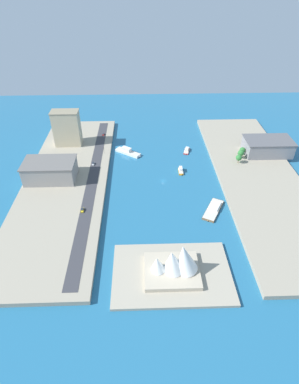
% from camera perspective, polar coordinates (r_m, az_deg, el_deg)
% --- Properties ---
extents(ground_plane, '(440.00, 440.00, 0.00)m').
position_cam_1_polar(ground_plane, '(270.06, 2.50, 2.05)').
color(ground_plane, '#23668E').
extents(quay_west, '(70.00, 240.00, 3.50)m').
position_cam_1_polar(quay_west, '(287.44, 19.45, 2.53)').
color(quay_west, '#9E937F').
rests_on(quay_west, ground_plane).
extents(quay_east, '(70.00, 240.00, 3.50)m').
position_cam_1_polar(quay_east, '(276.11, -15.13, 1.95)').
color(quay_east, '#9E937F').
rests_on(quay_east, ground_plane).
extents(peninsula_point, '(72.10, 47.72, 2.00)m').
position_cam_1_polar(peninsula_point, '(195.66, 4.12, -14.76)').
color(peninsula_point, '#A89E89').
rests_on(peninsula_point, ground_plane).
extents(road_strip, '(9.14, 228.00, 0.15)m').
position_cam_1_polar(road_strip, '(270.60, -10.44, 2.40)').
color(road_strip, '#38383D').
rests_on(road_strip, quay_east).
extents(barge_flat_brown, '(21.07, 28.37, 3.32)m').
position_cam_1_polar(barge_flat_brown, '(242.88, 11.75, -3.06)').
color(barge_flat_brown, brown).
rests_on(barge_flat_brown, ground_plane).
extents(ferry_white_commuter, '(26.05, 21.27, 6.13)m').
position_cam_1_polar(ferry_white_commuter, '(310.25, -4.03, 7.44)').
color(ferry_white_commuter, silver).
rests_on(ferry_white_commuter, ground_plane).
extents(tugboat_red, '(8.05, 14.42, 3.27)m').
position_cam_1_polar(tugboat_red, '(315.82, 6.89, 7.64)').
color(tugboat_red, red).
rests_on(tugboat_red, ground_plane).
extents(water_taxi_orange, '(4.07, 12.16, 4.26)m').
position_cam_1_polar(water_taxi_orange, '(282.26, 5.79, 3.97)').
color(water_taxi_orange, orange).
rests_on(water_taxi_orange, ground_plane).
extents(warehouse_low_gray, '(45.04, 27.06, 14.54)m').
position_cam_1_polar(warehouse_low_gray, '(321.43, 20.96, 7.86)').
color(warehouse_low_gray, gray).
rests_on(warehouse_low_gray, quay_west).
extents(office_block_beige, '(26.72, 14.96, 35.14)m').
position_cam_1_polar(office_block_beige, '(323.21, -15.00, 11.32)').
color(office_block_beige, '#C6B793').
rests_on(office_block_beige, quay_east).
extents(carpark_squat_concrete, '(43.43, 27.09, 16.55)m').
position_cam_1_polar(carpark_squat_concrete, '(275.48, -17.84, 3.83)').
color(carpark_squat_concrete, gray).
rests_on(carpark_squat_concrete, quay_east).
extents(van_white, '(2.01, 5.04, 1.62)m').
position_cam_1_polar(van_white, '(290.10, -10.36, 5.17)').
color(van_white, black).
rests_on(van_white, road_strip).
extents(pickup_red, '(1.97, 4.60, 1.53)m').
position_cam_1_polar(pickup_red, '(341.96, -8.52, 10.51)').
color(pickup_red, black).
rests_on(pickup_red, road_strip).
extents(taxi_yellow_cab, '(2.09, 5.03, 1.65)m').
position_cam_1_polar(taxi_yellow_cab, '(237.28, -12.28, -3.24)').
color(taxi_yellow_cab, black).
rests_on(taxi_yellow_cab, road_strip).
extents(traffic_light_waterfront, '(0.36, 0.36, 6.50)m').
position_cam_1_polar(traffic_light_waterfront, '(304.88, -8.45, 7.80)').
color(traffic_light_waterfront, black).
rests_on(traffic_light_waterfront, quay_east).
extents(opera_landmark, '(33.33, 27.96, 23.89)m').
position_cam_1_polar(opera_landmark, '(188.44, 4.83, -12.93)').
color(opera_landmark, '#BCAD93').
rests_on(opera_landmark, peninsula_point).
extents(park_tree_cluster, '(12.97, 20.37, 8.58)m').
position_cam_1_polar(park_tree_cluster, '(304.68, 16.49, 6.82)').
color(park_tree_cluster, brown).
rests_on(park_tree_cluster, quay_west).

